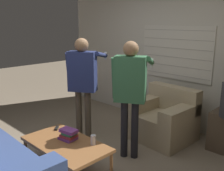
% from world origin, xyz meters
% --- Properties ---
extents(ground_plane, '(16.00, 16.00, 0.00)m').
position_xyz_m(ground_plane, '(0.00, 0.00, 0.00)').
color(ground_plane, '#7F705B').
extents(wall_back, '(5.20, 0.08, 2.55)m').
position_xyz_m(wall_back, '(0.00, 2.03, 1.28)').
color(wall_back, '#BCB7A8').
rests_on(wall_back, ground_plane).
extents(armchair_beige, '(0.97, 0.86, 0.83)m').
position_xyz_m(armchair_beige, '(0.32, 1.40, 0.33)').
color(armchair_beige, tan).
rests_on(armchair_beige, ground_plane).
extents(coffee_table, '(1.15, 0.63, 0.39)m').
position_xyz_m(coffee_table, '(-0.00, -0.31, 0.36)').
color(coffee_table, brown).
rests_on(coffee_table, ground_plane).
extents(person_left_standing, '(0.52, 0.84, 1.63)m').
position_xyz_m(person_left_standing, '(-0.56, 0.45, 1.04)').
color(person_left_standing, '#4C4233').
rests_on(person_left_standing, ground_plane).
extents(person_right_standing, '(0.52, 0.83, 1.63)m').
position_xyz_m(person_right_standing, '(0.32, 0.54, 1.03)').
color(person_right_standing, black).
rests_on(person_right_standing, ground_plane).
extents(book_stack, '(0.25, 0.20, 0.14)m').
position_xyz_m(book_stack, '(-0.05, -0.22, 0.46)').
color(book_stack, '#75387F').
rests_on(book_stack, coffee_table).
extents(soda_can, '(0.07, 0.07, 0.13)m').
position_xyz_m(soda_can, '(0.28, -0.10, 0.46)').
color(soda_can, silver).
rests_on(soda_can, coffee_table).
extents(spare_remote, '(0.12, 0.12, 0.02)m').
position_xyz_m(spare_remote, '(-0.45, -0.14, 0.40)').
color(spare_remote, black).
rests_on(spare_remote, coffee_table).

